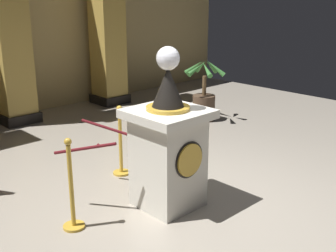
# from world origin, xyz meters

# --- Properties ---
(ground_plane) EXTENTS (12.64, 12.64, 0.00)m
(ground_plane) POSITION_xyz_m (0.00, 0.00, 0.00)
(ground_plane) COLOR #9E9384
(pedestal_clock) EXTENTS (0.84, 0.84, 1.91)m
(pedestal_clock) POSITION_xyz_m (-0.27, 0.15, 0.74)
(pedestal_clock) COLOR silver
(pedestal_clock) RESTS_ON ground_plane
(stanchion_near) EXTENTS (0.24, 0.24, 1.00)m
(stanchion_near) POSITION_xyz_m (-0.11, 1.28, 0.35)
(stanchion_near) COLOR gold
(stanchion_near) RESTS_ON ground_plane
(stanchion_far) EXTENTS (0.24, 0.24, 1.04)m
(stanchion_far) POSITION_xyz_m (-1.39, 0.48, 0.36)
(stanchion_far) COLOR gold
(stanchion_far) RESTS_ON ground_plane
(velvet_rope) EXTENTS (1.08, 1.07, 0.22)m
(velvet_rope) POSITION_xyz_m (-0.75, 0.88, 0.79)
(velvet_rope) COLOR #591419
(column_right) EXTENTS (0.73, 0.73, 3.65)m
(column_right) POSITION_xyz_m (2.28, 4.77, 1.81)
(column_right) COLOR black
(column_right) RESTS_ON ground_plane
(column_centre_rear) EXTENTS (0.74, 0.74, 3.65)m
(column_centre_rear) POSITION_xyz_m (0.00, 4.77, 1.81)
(column_centre_rear) COLOR black
(column_centre_rear) RESTS_ON ground_plane
(potted_palm_right) EXTENTS (0.86, 0.76, 1.26)m
(potted_palm_right) POSITION_xyz_m (2.78, 2.29, 0.42)
(potted_palm_right) COLOR #4C3828
(potted_palm_right) RESTS_ON ground_plane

